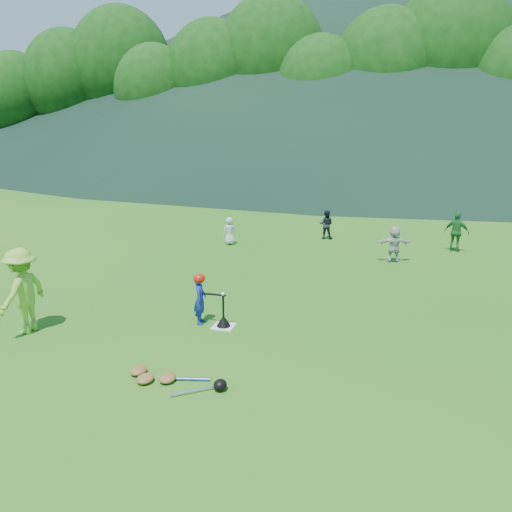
# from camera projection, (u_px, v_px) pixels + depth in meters

# --- Properties ---
(ground) EXTENTS (120.00, 120.00, 0.00)m
(ground) POSITION_uv_depth(u_px,v_px,m) (224.00, 327.00, 10.60)
(ground) COLOR #1C6316
(ground) RESTS_ON ground
(home_plate) EXTENTS (0.45, 0.45, 0.02)m
(home_plate) POSITION_uv_depth(u_px,v_px,m) (224.00, 326.00, 10.60)
(home_plate) COLOR silver
(home_plate) RESTS_ON ground
(baseball) EXTENTS (0.08, 0.08, 0.08)m
(baseball) POSITION_uv_depth(u_px,v_px,m) (223.00, 294.00, 10.41)
(baseball) COLOR white
(baseball) RESTS_ON batting_tee
(batter_child) EXTENTS (0.34, 0.45, 1.09)m
(batter_child) POSITION_uv_depth(u_px,v_px,m) (200.00, 299.00, 10.66)
(batter_child) COLOR #162998
(batter_child) RESTS_ON ground
(adult_coach) EXTENTS (0.69, 1.17, 1.78)m
(adult_coach) POSITION_uv_depth(u_px,v_px,m) (23.00, 291.00, 10.13)
(adult_coach) COLOR #84C239
(adult_coach) RESTS_ON ground
(fielder_a) EXTENTS (0.56, 0.52, 0.97)m
(fielder_a) POSITION_uv_depth(u_px,v_px,m) (230.00, 231.00, 17.42)
(fielder_a) COLOR silver
(fielder_a) RESTS_ON ground
(fielder_b) EXTENTS (0.53, 0.42, 1.07)m
(fielder_b) POSITION_uv_depth(u_px,v_px,m) (326.00, 224.00, 18.25)
(fielder_b) COLOR black
(fielder_b) RESTS_ON ground
(fielder_c) EXTENTS (0.84, 0.55, 1.33)m
(fielder_c) POSITION_uv_depth(u_px,v_px,m) (457.00, 232.00, 16.43)
(fielder_c) COLOR #21702D
(fielder_c) RESTS_ON ground
(fielder_d) EXTENTS (1.11, 0.59, 1.14)m
(fielder_d) POSITION_uv_depth(u_px,v_px,m) (394.00, 244.00, 15.24)
(fielder_d) COLOR beige
(fielder_d) RESTS_ON ground
(batting_tee) EXTENTS (0.30, 0.30, 0.68)m
(batting_tee) POSITION_uv_depth(u_px,v_px,m) (224.00, 321.00, 10.57)
(batting_tee) COLOR black
(batting_tee) RESTS_ON home_plate
(batter_gear) EXTENTS (0.73, 0.26, 0.45)m
(batter_gear) POSITION_uv_depth(u_px,v_px,m) (200.00, 280.00, 10.53)
(batter_gear) COLOR #B91A0C
(batter_gear) RESTS_ON ground
(equipment_pile) EXTENTS (1.80, 0.73, 0.19)m
(equipment_pile) POSITION_uv_depth(u_px,v_px,m) (167.00, 378.00, 8.37)
(equipment_pile) COLOR olive
(equipment_pile) RESTS_ON ground
(outfield_fence) EXTENTS (70.07, 0.08, 1.33)m
(outfield_fence) POSITION_uv_depth(u_px,v_px,m) (352.00, 170.00, 36.37)
(outfield_fence) COLOR gray
(outfield_fence) RESTS_ON ground
(tree_line) EXTENTS (70.04, 11.40, 14.82)m
(tree_line) POSITION_uv_depth(u_px,v_px,m) (367.00, 68.00, 39.72)
(tree_line) COLOR #382314
(tree_line) RESTS_ON ground
(distant_hills) EXTENTS (155.00, 140.00, 32.00)m
(distant_hills) POSITION_uv_depth(u_px,v_px,m) (342.00, 53.00, 84.46)
(distant_hills) COLOR black
(distant_hills) RESTS_ON ground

